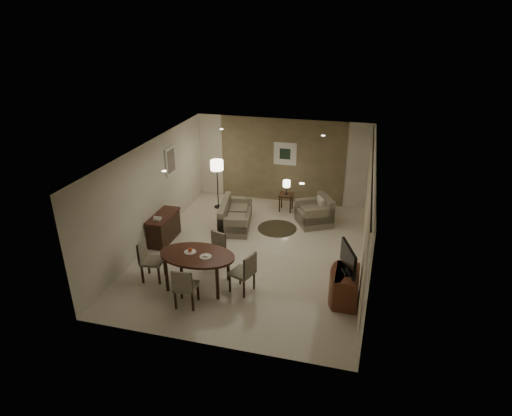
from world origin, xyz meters
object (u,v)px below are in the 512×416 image
(sofa, at_px, (236,214))
(chair_far, at_px, (214,252))
(chair_near, at_px, (186,286))
(side_table, at_px, (286,202))
(armchair, at_px, (314,211))
(floor_lamp, at_px, (218,184))
(dining_table, at_px, (198,270))
(chair_right, at_px, (242,272))
(chair_left, at_px, (153,260))
(console_desk, at_px, (164,228))
(tv_cabinet, at_px, (346,287))

(sofa, bearing_deg, chair_far, 174.17)
(chair_near, bearing_deg, side_table, -106.65)
(armchair, height_order, floor_lamp, floor_lamp)
(dining_table, height_order, chair_right, chair_right)
(chair_far, xyz_separation_m, floor_lamp, (-1.09, 3.44, 0.33))
(dining_table, bearing_deg, floor_lamp, 103.20)
(chair_right, bearing_deg, chair_near, -31.68)
(chair_far, xyz_separation_m, chair_left, (-1.20, -0.76, 0.04))
(armchair, distance_m, floor_lamp, 3.13)
(chair_left, distance_m, floor_lamp, 4.22)
(chair_far, relative_size, floor_lamp, 0.57)
(console_desk, bearing_deg, chair_left, -71.99)
(chair_left, bearing_deg, dining_table, -96.40)
(chair_right, bearing_deg, console_desk, -102.51)
(chair_near, distance_m, floor_lamp, 5.02)
(side_table, relative_size, floor_lamp, 0.35)
(chair_far, relative_size, side_table, 1.64)
(chair_far, distance_m, side_table, 3.88)
(armchair, bearing_deg, tv_cabinet, -9.98)
(sofa, bearing_deg, chair_near, 171.33)
(chair_left, bearing_deg, floor_lamp, -8.57)
(tv_cabinet, relative_size, dining_table, 0.53)
(console_desk, relative_size, armchair, 1.29)
(chair_near, height_order, floor_lamp, floor_lamp)
(tv_cabinet, bearing_deg, chair_far, 170.90)
(tv_cabinet, xyz_separation_m, sofa, (-3.28, 2.79, 0.03))
(tv_cabinet, bearing_deg, side_table, 116.30)
(console_desk, distance_m, side_table, 3.91)
(side_table, bearing_deg, console_desk, -135.61)
(tv_cabinet, distance_m, floor_lamp, 5.79)
(floor_lamp, bearing_deg, tv_cabinet, -43.12)
(console_desk, bearing_deg, side_table, 44.39)
(chair_left, relative_size, sofa, 0.61)
(console_desk, xyz_separation_m, chair_near, (1.69, -2.47, 0.09))
(chair_far, bearing_deg, sofa, 111.18)
(chair_far, bearing_deg, dining_table, -81.13)
(console_desk, distance_m, dining_table, 2.41)
(sofa, height_order, side_table, sofa)
(chair_near, xyz_separation_m, sofa, (-0.08, 3.76, -0.09))
(tv_cabinet, height_order, side_table, tv_cabinet)
(sofa, xyz_separation_m, floor_lamp, (-0.93, 1.16, 0.40))
(chair_far, height_order, chair_right, chair_right)
(chair_right, height_order, floor_lamp, floor_lamp)
(tv_cabinet, distance_m, chair_near, 3.35)
(chair_right, bearing_deg, armchair, -176.36)
(dining_table, relative_size, sofa, 1.06)
(floor_lamp, bearing_deg, chair_left, -91.45)
(console_desk, distance_m, chair_right, 3.16)
(console_desk, relative_size, side_table, 2.22)
(sofa, height_order, floor_lamp, floor_lamp)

